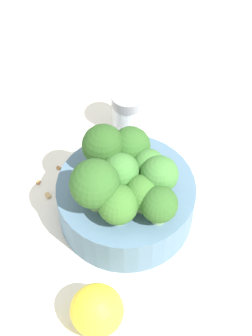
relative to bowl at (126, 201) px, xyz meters
name	(u,v)px	position (x,y,z in m)	size (l,w,h in m)	color
ground_plane	(126,214)	(0.00, 0.00, -0.03)	(3.00, 3.00, 0.00)	silver
bowl	(126,201)	(0.00, 0.00, 0.00)	(0.15, 0.15, 0.05)	slate
broccoli_floret_0	(120,173)	(0.00, 0.01, 0.05)	(0.04, 0.04, 0.05)	#7A9E5B
broccoli_floret_1	(159,175)	(-0.03, -0.02, 0.06)	(0.04, 0.04, 0.05)	#8EB770
broccoli_floret_2	(131,147)	(0.02, -0.02, 0.06)	(0.04, 0.04, 0.05)	#8EB770
broccoli_floret_3	(140,194)	(-0.03, 0.00, 0.05)	(0.04, 0.04, 0.04)	#84AD66
broccoli_floret_4	(103,146)	(0.03, 0.01, 0.06)	(0.05, 0.05, 0.06)	#7A9E5B
broccoli_floret_5	(149,166)	(-0.01, -0.02, 0.05)	(0.03, 0.03, 0.04)	#84AD66
broccoli_floret_6	(95,184)	(-0.01, 0.04, 0.07)	(0.05, 0.05, 0.07)	#84AD66
broccoli_floret_7	(159,205)	(-0.05, -0.01, 0.05)	(0.04, 0.04, 0.05)	#8EB770
broccoli_floret_8	(118,205)	(-0.03, 0.03, 0.05)	(0.04, 0.04, 0.05)	#8EB770
pepper_shaker	(128,113)	(0.11, -0.07, 0.01)	(0.04, 0.04, 0.06)	silver
lemon_wedge	(97,310)	(-0.09, 0.09, 0.00)	(0.05, 0.05, 0.05)	yellow
almond_crumb_0	(168,152)	(0.05, -0.09, -0.02)	(0.01, 0.01, 0.01)	olive
almond_crumb_1	(38,182)	(0.09, 0.06, -0.02)	(0.01, 0.00, 0.01)	olive
almond_crumb_2	(59,167)	(0.10, 0.03, -0.02)	(0.01, 0.00, 0.01)	olive
almond_crumb_3	(114,144)	(0.09, -0.04, -0.02)	(0.01, 0.01, 0.01)	tan
almond_crumb_4	(48,195)	(0.07, 0.06, -0.02)	(0.01, 0.01, 0.01)	tan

